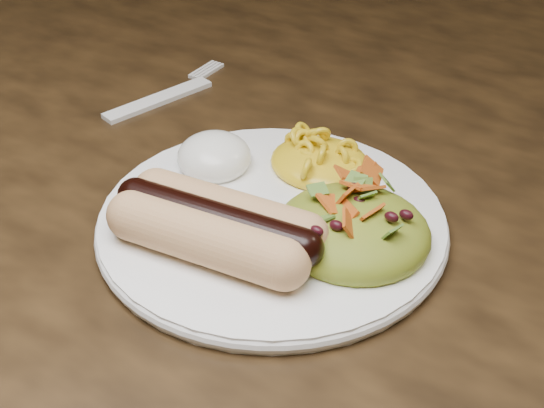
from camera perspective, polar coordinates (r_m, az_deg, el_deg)
The scene contains 7 objects.
table at distance 0.70m, azimuth 6.33°, elevation -1.86°, with size 1.60×0.90×0.75m.
plate at distance 0.54m, azimuth 0.00°, elevation -1.37°, with size 0.22×0.22×0.01m, color white.
hotdog at distance 0.50m, azimuth -3.81°, elevation -1.44°, with size 0.12×0.08×0.03m.
mac_and_cheese at distance 0.58m, azimuth 3.34°, elevation 3.62°, with size 0.07×0.06×0.03m, color yellow.
sour_cream at distance 0.58m, azimuth -4.01°, elevation 3.90°, with size 0.05×0.05×0.03m, color white.
taco_salad at distance 0.51m, azimuth 5.60°, elevation -1.02°, with size 0.10×0.09×0.04m.
fork at distance 0.70m, azimuth -7.80°, elevation 7.09°, with size 0.02×0.16×0.00m, color white.
Camera 1 is at (0.24, -0.50, 1.08)m, focal length 55.00 mm.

